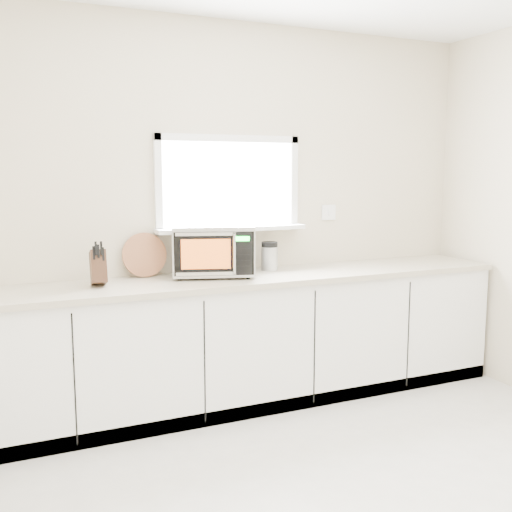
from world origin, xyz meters
TOP-DOWN VIEW (x-y plane):
  - back_wall at (0.00, 2.00)m, footprint 4.00×0.17m
  - cabinets at (0.00, 1.70)m, footprint 3.92×0.60m
  - countertop at (0.00, 1.69)m, footprint 3.92×0.64m
  - microwave at (-0.19, 1.79)m, footprint 0.65×0.57m
  - knife_block at (-0.99, 1.73)m, footprint 0.11×0.21m
  - cutting_board at (-0.64, 1.94)m, footprint 0.31×0.07m
  - coffee_grinder at (0.26, 1.84)m, footprint 0.13×0.13m

SIDE VIEW (x-z plane):
  - cabinets at x=0.00m, z-range 0.00..0.88m
  - countertop at x=0.00m, z-range 0.88..0.92m
  - coffee_grinder at x=0.26m, z-range 0.92..1.13m
  - knife_block at x=-0.99m, z-range 0.90..1.19m
  - cutting_board at x=-0.64m, z-range 0.92..1.23m
  - microwave at x=-0.19m, z-range 0.93..1.28m
  - back_wall at x=0.00m, z-range 0.01..2.71m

